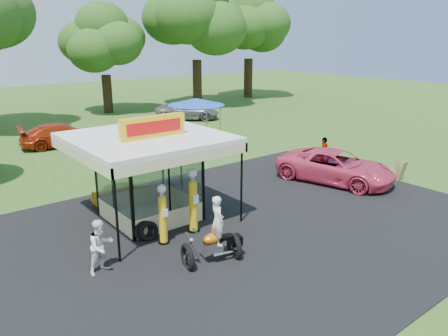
{
  "coord_description": "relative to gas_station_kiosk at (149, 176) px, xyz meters",
  "views": [
    {
      "loc": [
        -9.72,
        -9.41,
        6.93
      ],
      "look_at": [
        0.93,
        4.0,
        1.77
      ],
      "focal_mm": 35.0,
      "sensor_mm": 36.0,
      "label": 1
    }
  ],
  "objects": [
    {
      "name": "bg_car_c",
      "position": [
        7.34,
        13.12,
        -0.97
      ],
      "size": [
        5.13,
        3.76,
        1.62
      ],
      "primitive_type": "imported",
      "rotation": [
        0.0,
        0.0,
        1.13
      ],
      "color": "#BCBBC0",
      "rests_on": "ground"
    },
    {
      "name": "gas_pump_right",
      "position": [
        0.6,
        -2.13,
        -0.61
      ],
      "size": [
        0.46,
        0.46,
        2.45
      ],
      "color": "black",
      "rests_on": "ground"
    },
    {
      "name": "tent_east",
      "position": [
        9.83,
        10.84,
        0.76
      ],
      "size": [
        4.02,
        4.02,
        2.81
      ],
      "rotation": [
        0.0,
        0.0,
        -0.26
      ],
      "color": "gray",
      "rests_on": "ground"
    },
    {
      "name": "spectator_west",
      "position": [
        -3.21,
        -2.74,
        -0.93
      ],
      "size": [
        0.95,
        0.81,
        1.71
      ],
      "primitive_type": "imported",
      "rotation": [
        0.0,
        0.0,
        0.22
      ],
      "color": "white",
      "rests_on": "ground"
    },
    {
      "name": "spectator_east_b",
      "position": [
        10.87,
        0.22,
        -0.91
      ],
      "size": [
        1.11,
        0.81,
        1.74
      ],
      "primitive_type": "imported",
      "rotation": [
        0.0,
        0.0,
        3.57
      ],
      "color": "gray",
      "rests_on": "ground"
    },
    {
      "name": "spare_tires",
      "position": [
        -1.11,
        -1.66,
        -1.42
      ],
      "size": [
        0.88,
        0.56,
        0.74
      ],
      "rotation": [
        0.0,
        0.0,
        -0.15
      ],
      "color": "black",
      "rests_on": "ground"
    },
    {
      "name": "asphalt_apron",
      "position": [
        2.0,
        -2.99,
        -1.76
      ],
      "size": [
        20.0,
        14.0,
        0.04
      ],
      "primitive_type": "cube",
      "color": "black",
      "rests_on": "ground"
    },
    {
      "name": "pink_sedan",
      "position": [
        9.42,
        -1.67,
        -0.99
      ],
      "size": [
        4.06,
        6.2,
        1.59
      ],
      "primitive_type": "imported",
      "rotation": [
        0.0,
        0.0,
        0.27
      ],
      "color": "#DF3C60",
      "rests_on": "ground"
    },
    {
      "name": "motorcycle",
      "position": [
        -0.11,
        -4.4,
        -0.88
      ],
      "size": [
        2.03,
        1.28,
        2.32
      ],
      "rotation": [
        0.0,
        0.0,
        -0.21
      ],
      "color": "black",
      "rests_on": "ground"
    },
    {
      "name": "oak_far_d",
      "position": [
        9.44,
        24.93,
        4.47
      ],
      "size": [
        8.24,
        8.24,
        9.8
      ],
      "color": "black",
      "rests_on": "ground"
    },
    {
      "name": "bg_car_d",
      "position": [
        13.24,
        17.15,
        -1.02
      ],
      "size": [
        5.92,
        5.17,
        1.52
      ],
      "primitive_type": "imported",
      "rotation": [
        0.0,
        0.0,
        0.97
      ],
      "color": "slate",
      "rests_on": "ground"
    },
    {
      "name": "a_frame_sign",
      "position": [
        12.18,
        -3.56,
        -1.27
      ],
      "size": [
        0.59,
        0.56,
        1.0
      ],
      "rotation": [
        0.0,
        0.0,
        0.12
      ],
      "color": "#593819",
      "rests_on": "ground"
    },
    {
      "name": "gas_station_kiosk",
      "position": [
        0.0,
        0.0,
        0.0
      ],
      "size": [
        5.4,
        5.4,
        4.18
      ],
      "color": "white",
      "rests_on": "ground"
    },
    {
      "name": "oak_far_e",
      "position": [
        18.54,
        23.09,
        6.53
      ],
      "size": [
        10.94,
        10.94,
        13.02
      ],
      "color": "black",
      "rests_on": "ground"
    },
    {
      "name": "bg_car_b",
      "position": [
        1.37,
        14.19,
        -1.03
      ],
      "size": [
        5.43,
        2.76,
        1.51
      ],
      "primitive_type": "imported",
      "rotation": [
        0.0,
        0.0,
        1.44
      ],
      "color": "#9C260C",
      "rests_on": "ground"
    },
    {
      "name": "ground",
      "position": [
        2.0,
        -4.99,
        -1.78
      ],
      "size": [
        120.0,
        120.0,
        0.0
      ],
      "primitive_type": "plane",
      "color": "#2E5119",
      "rests_on": "ground"
    },
    {
      "name": "kiosk_car",
      "position": [
        -0.0,
        2.21,
        -1.3
      ],
      "size": [
        2.82,
        1.13,
        0.96
      ],
      "primitive_type": "imported",
      "rotation": [
        0.0,
        0.0,
        1.57
      ],
      "color": "gold",
      "rests_on": "ground"
    },
    {
      "name": "oak_far_f",
      "position": [
        27.26,
        25.02,
        6.05
      ],
      "size": [
        10.13,
        10.13,
        12.2
      ],
      "color": "black",
      "rests_on": "ground"
    },
    {
      "name": "gas_pump_left",
      "position": [
        -0.76,
        -2.27,
        -0.74
      ],
      "size": [
        0.41,
        0.41,
        2.18
      ],
      "color": "black",
      "rests_on": "ground"
    }
  ]
}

